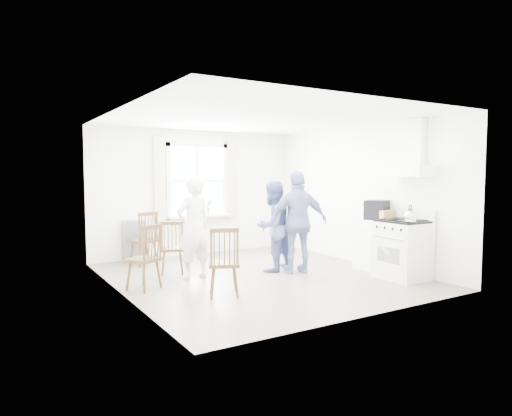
# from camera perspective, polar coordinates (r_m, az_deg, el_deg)

# --- Properties ---
(room_shell) EXTENTS (4.62, 5.12, 2.64)m
(room_shell) POSITION_cam_1_polar(r_m,az_deg,el_deg) (7.49, 0.34, 1.24)
(room_shell) COLOR #77695C
(room_shell) RESTS_ON ground
(window_assembly) EXTENTS (1.88, 0.24, 1.70)m
(window_assembly) POSITION_cam_1_polar(r_m,az_deg,el_deg) (9.65, -7.32, 2.86)
(window_assembly) COLOR white
(window_assembly) RESTS_ON room_shell
(range_hood) EXTENTS (0.45, 0.76, 0.94)m
(range_hood) POSITION_cam_1_polar(r_m,az_deg,el_deg) (7.82, 18.86, 5.55)
(range_hood) COLOR white
(range_hood) RESTS_ON room_shell
(shelf_unit) EXTENTS (0.40, 0.30, 0.80)m
(shelf_unit) POSITION_cam_1_polar(r_m,az_deg,el_deg) (9.14, -15.01, -4.01)
(shelf_unit) COLOR slate
(shelf_unit) RESTS_ON ground
(gas_stove) EXTENTS (0.68, 0.76, 1.12)m
(gas_stove) POSITION_cam_1_polar(r_m,az_deg,el_deg) (7.79, 17.85, -4.89)
(gas_stove) COLOR silver
(gas_stove) RESTS_ON ground
(kettle) EXTENTS (0.20, 0.20, 0.28)m
(kettle) POSITION_cam_1_polar(r_m,az_deg,el_deg) (7.40, 18.71, -1.01)
(kettle) COLOR silver
(kettle) RESTS_ON gas_stove
(low_cabinet) EXTENTS (0.50, 0.55, 0.90)m
(low_cabinet) POSITION_cam_1_polar(r_m,az_deg,el_deg) (8.31, 14.50, -4.48)
(low_cabinet) COLOR white
(low_cabinet) RESTS_ON ground
(stereo_stack) EXTENTS (0.49, 0.47, 0.34)m
(stereo_stack) POSITION_cam_1_polar(r_m,az_deg,el_deg) (8.22, 14.86, -0.23)
(stereo_stack) COLOR black
(stereo_stack) RESTS_ON low_cabinet
(cardboard_box) EXTENTS (0.28, 0.21, 0.18)m
(cardboard_box) POSITION_cam_1_polar(r_m,az_deg,el_deg) (8.10, 15.91, -0.90)
(cardboard_box) COLOR #A37E4F
(cardboard_box) RESTS_ON low_cabinet
(windsor_chair_a) EXTENTS (0.51, 0.51, 1.01)m
(windsor_chair_a) POSITION_cam_1_polar(r_m,az_deg,el_deg) (8.63, -13.54, -3.03)
(windsor_chair_a) COLOR #402914
(windsor_chair_a) RESTS_ON ground
(windsor_chair_b) EXTENTS (0.54, 0.54, 0.98)m
(windsor_chair_b) POSITION_cam_1_polar(r_m,az_deg,el_deg) (6.27, -4.00, -5.83)
(windsor_chair_b) COLOR #402914
(windsor_chair_b) RESTS_ON ground
(windsor_chair_c) EXTENTS (0.56, 0.55, 0.97)m
(windsor_chair_c) POSITION_cam_1_polar(r_m,az_deg,el_deg) (6.83, -13.24, -5.13)
(windsor_chair_c) COLOR #402914
(windsor_chair_c) RESTS_ON ground
(person_left) EXTENTS (0.70, 0.70, 1.66)m
(person_left) POSITION_cam_1_polar(r_m,az_deg,el_deg) (7.42, -7.81, -2.48)
(person_left) COLOR white
(person_left) RESTS_ON ground
(person_mid) EXTENTS (0.98, 0.98, 1.57)m
(person_mid) POSITION_cam_1_polar(r_m,az_deg,el_deg) (7.95, 2.08, -2.29)
(person_mid) COLOR #4C598E
(person_mid) RESTS_ON ground
(person_right) EXTENTS (1.28, 1.28, 1.75)m
(person_right) POSITION_cam_1_polar(r_m,az_deg,el_deg) (7.81, 5.31, -1.76)
(person_right) COLOR navy
(person_right) RESTS_ON ground
(potted_plant) EXTENTS (0.20, 0.20, 0.31)m
(potted_plant) POSITION_cam_1_polar(r_m,az_deg,el_deg) (9.67, -5.99, 0.16)
(potted_plant) COLOR #377D39
(potted_plant) RESTS_ON window_assembly
(windsor_chair_d) EXTENTS (0.49, 0.49, 0.92)m
(windsor_chair_d) POSITION_cam_1_polar(r_m,az_deg,el_deg) (7.81, -10.45, -4.17)
(windsor_chair_d) COLOR #402914
(windsor_chair_d) RESTS_ON ground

